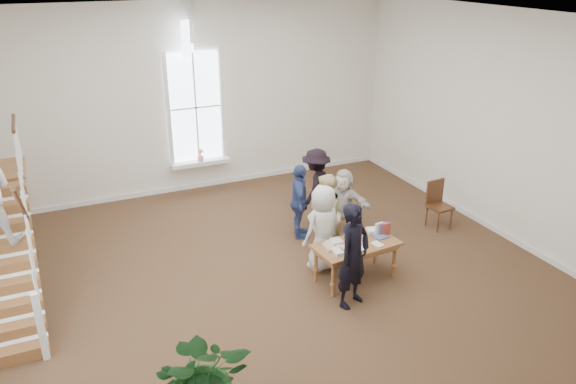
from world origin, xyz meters
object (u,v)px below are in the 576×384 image
woman_cluster_b (316,187)px  woman_cluster_c (343,202)px  woman_cluster_a (299,202)px  side_chair (438,201)px  library_table (355,248)px  police_officer (354,256)px  elderly_woman (323,228)px  person_yellow (325,215)px  floor_plant (205,376)px

woman_cluster_b → woman_cluster_c: 0.73m
woman_cluster_a → side_chair: (2.89, -0.76, -0.21)m
library_table → police_officer: 0.83m
elderly_woman → person_yellow: (0.30, 0.50, -0.01)m
police_officer → person_yellow: size_ratio=1.12×
police_officer → woman_cluster_c: police_officer is taller
person_yellow → woman_cluster_a: 0.82m
elderly_woman → woman_cluster_b: 1.91m
woman_cluster_c → library_table: bearing=-59.9°
elderly_woman → floor_plant: bearing=27.0°
person_yellow → library_table: bearing=58.3°
person_yellow → side_chair: person_yellow is taller
woman_cluster_c → woman_cluster_a: bearing=-139.6°
police_officer → woman_cluster_a: 2.57m
person_yellow → woman_cluster_c: bearing=-174.1°
police_officer → person_yellow: (0.40, 1.75, -0.09)m
woman_cluster_b → floor_plant: (-3.77, -4.42, -0.21)m
person_yellow → floor_plant: person_yellow is taller
elderly_woman → woman_cluster_a: elderly_woman is taller
side_chair → woman_cluster_b: bearing=148.1°
library_table → floor_plant: bearing=-153.0°
elderly_woman → person_yellow: elderly_woman is taller
floor_plant → library_table: bearing=31.7°
woman_cluster_a → side_chair: bearing=-84.0°
floor_plant → side_chair: (6.05, 3.21, -0.05)m
woman_cluster_c → floor_plant: size_ratio=1.12×
floor_plant → side_chair: floor_plant is taller
person_yellow → side_chair: bearing=147.6°
elderly_woman → side_chair: size_ratio=1.59×
woman_cluster_a → side_chair: woman_cluster_a is taller
person_yellow → floor_plant: (-3.32, -3.17, -0.18)m
elderly_woman → person_yellow: bearing=-135.3°
library_table → woman_cluster_a: size_ratio=1.00×
police_officer → woman_cluster_a: size_ratio=1.15×
elderly_woman → side_chair: (3.03, 0.54, -0.24)m
side_chair → person_yellow: bearing=177.0°
library_table → woman_cluster_b: 2.39m
elderly_woman → woman_cluster_a: 1.32m
elderly_woman → woman_cluster_b: bearing=-127.3°
woman_cluster_a → woman_cluster_b: woman_cluster_b is taller
police_officer → floor_plant: police_officer is taller
elderly_woman → woman_cluster_c: elderly_woman is taller
person_yellow → woman_cluster_c: (0.74, 0.61, -0.11)m
woman_cluster_a → woman_cluster_c: bearing=-81.7°
woman_cluster_b → floor_plant: woman_cluster_b is taller
library_table → elderly_woman: bearing=114.5°
woman_cluster_a → floor_plant: size_ratio=1.25×
woman_cluster_a → woman_cluster_c: size_ratio=1.12×
elderly_woman → woman_cluster_a: bearing=-110.7°
person_yellow → woman_cluster_b: (0.44, 1.26, 0.03)m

